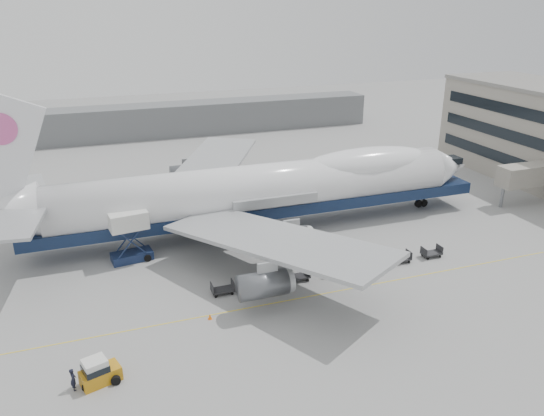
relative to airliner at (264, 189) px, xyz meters
name	(u,v)px	position (x,y,z in m)	size (l,w,h in m)	color
ground	(293,270)	(-0.64, -12.00, -5.62)	(260.00, 260.00, 0.00)	gray
apron_line	(315,295)	(-0.64, -18.00, -5.62)	(60.00, 0.15, 0.01)	gold
hangar	(133,122)	(-10.64, 58.00, -2.12)	(110.00, 8.00, 7.00)	slate
airliner	(264,189)	(0.00, 0.00, 0.00)	(67.00, 55.30, 19.98)	white
catering_truck	(130,233)	(-17.44, -3.48, -2.20)	(4.88, 3.65, 6.02)	#172446
baggage_tug	(98,372)	(-22.09, -24.53, -4.64)	(3.36, 2.44, 2.21)	#C18012
ground_worker	(73,379)	(-23.97, -24.69, -4.68)	(0.69, 0.45, 1.89)	black
traffic_cone	(210,317)	(-11.79, -18.62, -5.36)	(0.38, 0.38, 0.55)	orange
dolly_0	(223,289)	(-9.46, -14.47, -5.09)	(2.30, 1.35, 1.30)	#2D2D30
dolly_1	(261,282)	(-5.24, -14.47, -5.09)	(2.30, 1.35, 1.30)	#2D2D30
dolly_2	(299,276)	(-1.01, -14.47, -5.09)	(2.30, 1.35, 1.30)	#2D2D30
dolly_3	(334,270)	(3.22, -14.47, -5.09)	(2.30, 1.35, 1.30)	#2D2D30
dolly_4	(368,264)	(7.44, -14.47, -5.09)	(2.30, 1.35, 1.30)	#2D2D30
dolly_5	(400,258)	(11.67, -14.47, -5.09)	(2.30, 1.35, 1.30)	#2D2D30
dolly_6	(431,253)	(15.89, -14.47, -5.09)	(2.30, 1.35, 1.30)	#2D2D30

